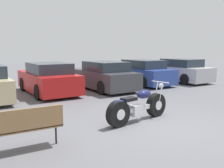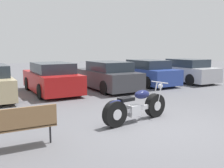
% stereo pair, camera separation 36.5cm
% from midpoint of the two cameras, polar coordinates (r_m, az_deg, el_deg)
% --- Properties ---
extents(ground_plane, '(60.00, 60.00, 0.00)m').
position_cam_midpoint_polar(ground_plane, '(6.86, 10.83, -9.22)').
color(ground_plane, slate).
extents(motorcycle, '(2.25, 0.74, 1.04)m').
position_cam_midpoint_polar(motorcycle, '(6.99, 6.92, -5.23)').
color(motorcycle, black).
rests_on(motorcycle, ground_plane).
extents(parked_car_red, '(1.80, 4.13, 1.38)m').
position_cam_midpoint_polar(parked_car_red, '(11.65, -12.78, 1.18)').
color(parked_car_red, red).
rests_on(parked_car_red, ground_plane).
extents(parked_car_dark_grey, '(1.80, 4.13, 1.38)m').
position_cam_midpoint_polar(parked_car_dark_grey, '(12.34, -0.26, 1.77)').
color(parked_car_dark_grey, '#3D3D42').
rests_on(parked_car_dark_grey, ground_plane).
extents(parked_car_blue, '(1.80, 4.13, 1.38)m').
position_cam_midpoint_polar(parked_car_blue, '(14.14, 8.46, 2.51)').
color(parked_car_blue, '#2D479E').
rests_on(parked_car_blue, ground_plane).
extents(parked_car_silver, '(1.80, 4.13, 1.38)m').
position_cam_midpoint_polar(parked_car_silver, '(15.71, 16.90, 2.81)').
color(parked_car_silver, '#BCBCC1').
rests_on(parked_car_silver, ground_plane).
extents(park_bench, '(1.61, 0.45, 0.89)m').
position_cam_midpoint_polar(park_bench, '(5.30, -19.31, -8.65)').
color(park_bench, '#997047').
rests_on(park_bench, ground_plane).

